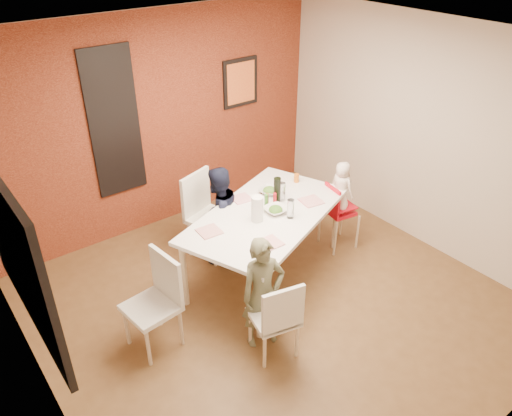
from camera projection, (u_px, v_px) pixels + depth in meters
ground at (273, 304)px, 5.33m from camera, size 4.50×4.50×0.00m
ceiling at (279, 45)px, 3.94m from camera, size 4.50×4.50×0.02m
wall_back at (160, 123)px, 6.17m from camera, size 4.50×0.02×2.70m
wall_front at (505, 333)px, 3.10m from camera, size 4.50×0.02×2.70m
wall_left at (25, 289)px, 3.46m from camera, size 0.02×4.50×2.70m
wall_right at (425, 136)px, 5.81m from camera, size 0.02×4.50×2.70m
brick_accent_wall at (161, 124)px, 6.16m from camera, size 4.50×0.02×2.70m
picture_window_frame at (15, 251)px, 3.51m from camera, size 0.05×1.70×1.30m
picture_window_pane at (17, 250)px, 3.52m from camera, size 0.02×1.55×1.15m
glassblock_strip at (114, 123)px, 5.76m from camera, size 0.55×0.03×1.70m
glassblock_surround at (114, 123)px, 5.75m from camera, size 0.60×0.03×1.76m
art_print_frame at (240, 83)px, 6.62m from camera, size 0.54×0.03×0.64m
art_print_canvas at (241, 83)px, 6.60m from camera, size 0.44×0.01×0.54m
dining_table at (266, 219)px, 5.40m from camera, size 2.22×1.72×0.82m
chair_near at (277, 316)px, 4.47m from camera, size 0.48×0.48×0.87m
chair_far at (205, 210)px, 5.89m from camera, size 0.60×0.60×1.02m
chair_left at (158, 297)px, 4.62m from camera, size 0.50×0.50×0.96m
high_chair at (338, 210)px, 6.00m from camera, size 0.41×0.41×0.86m
child_near at (263, 294)px, 4.59m from camera, size 0.48×0.38×1.16m
child_far at (218, 216)px, 5.72m from camera, size 0.67×0.57×1.20m
toddler at (341, 187)px, 5.84m from camera, size 0.22×0.32×0.64m
plate_near_left at (270, 243)px, 4.87m from camera, size 0.22×0.22×0.01m
plate_far_mid at (241, 198)px, 5.62m from camera, size 0.23×0.23×0.01m
plate_near_right at (311, 201)px, 5.57m from camera, size 0.26×0.26×0.01m
plate_far_left at (209, 231)px, 5.05m from camera, size 0.24×0.24×0.01m
salad_bowl_a at (276, 210)px, 5.36m from camera, size 0.25×0.25×0.06m
salad_bowl_b at (269, 191)px, 5.73m from camera, size 0.31×0.31×0.06m
wine_bottle at (277, 190)px, 5.48m from camera, size 0.08×0.08×0.30m
wine_glass_a at (290, 209)px, 5.23m from camera, size 0.08×0.08×0.21m
wine_glass_b at (282, 192)px, 5.55m from camera, size 0.08×0.08×0.22m
paper_towel_roll at (257, 209)px, 5.16m from camera, size 0.13×0.13×0.28m
condiment_red at (275, 199)px, 5.48m from camera, size 0.04×0.04×0.14m
condiment_green at (266, 201)px, 5.43m from camera, size 0.04×0.04×0.16m
condiment_brown at (267, 200)px, 5.46m from camera, size 0.04×0.04×0.15m
sippy_cup at (296, 178)px, 5.95m from camera, size 0.06×0.06×0.11m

